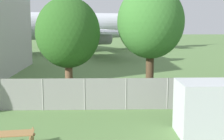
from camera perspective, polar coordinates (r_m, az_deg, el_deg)
name	(u,v)px	position (r m, az deg, el deg)	size (l,w,h in m)	color
perimeter_fence	(85,94)	(19.15, -5.03, -4.42)	(56.07, 0.07, 1.97)	gray
airplane	(71,26)	(55.28, -7.49, 7.95)	(40.90, 32.84, 13.65)	silver
picnic_bench_near_cabin	(12,140)	(14.04, -17.90, -12.01)	(2.00, 1.62, 0.76)	olive
tree_near_hangar	(151,22)	(20.91, 7.08, 8.64)	(4.42, 4.42, 7.78)	#4C3823
tree_far_right	(68,33)	(20.31, -8.06, 6.72)	(4.14, 4.14, 6.95)	brown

